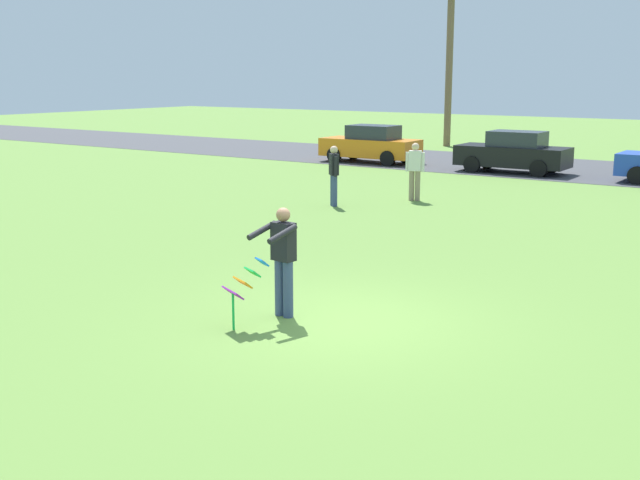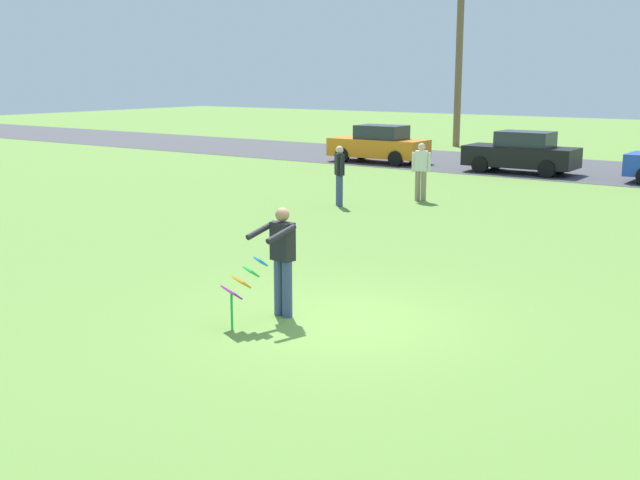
{
  "view_description": "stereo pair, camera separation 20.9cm",
  "coord_description": "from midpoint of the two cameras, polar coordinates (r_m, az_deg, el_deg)",
  "views": [
    {
      "loc": [
        6.44,
        -9.86,
        3.74
      ],
      "look_at": [
        -0.82,
        0.74,
        1.05
      ],
      "focal_mm": 44.69,
      "sensor_mm": 36.0,
      "label": 1
    },
    {
      "loc": [
        6.61,
        -9.74,
        3.74
      ],
      "look_at": [
        -0.82,
        0.74,
        1.05
      ],
      "focal_mm": 44.69,
      "sensor_mm": 36.0,
      "label": 2
    }
  ],
  "objects": [
    {
      "name": "ground_plane",
      "position": [
        12.35,
        1.63,
        -5.8
      ],
      "size": [
        120.0,
        120.0,
        0.0
      ],
      "primitive_type": "plane",
      "color": "olive"
    },
    {
      "name": "person_kite_flyer",
      "position": [
        12.35,
        -2.26,
        -1.24
      ],
      "size": [
        0.6,
        0.7,
        1.73
      ],
      "color": "#384772",
      "rests_on": "ground"
    },
    {
      "name": "kite_held",
      "position": [
        11.88,
        -5.13,
        -3.14
      ],
      "size": [
        0.6,
        0.72,
        1.04
      ],
      "color": "blue",
      "rests_on": "ground"
    },
    {
      "name": "parked_car_orange",
      "position": [
        34.29,
        4.42,
        6.83
      ],
      "size": [
        4.23,
        1.9,
        1.6
      ],
      "color": "orange",
      "rests_on": "ground"
    },
    {
      "name": "parked_car_black",
      "position": [
        31.51,
        14.43,
        6.05
      ],
      "size": [
        4.24,
        1.91,
        1.6
      ],
      "color": "black",
      "rests_on": "ground"
    },
    {
      "name": "person_walker_near",
      "position": [
        22.85,
        1.66,
        4.76
      ],
      "size": [
        0.44,
        0.42,
        1.73
      ],
      "color": "#384772",
      "rests_on": "ground"
    },
    {
      "name": "person_walker_far",
      "position": [
        23.99,
        7.49,
        5.0
      ],
      "size": [
        0.55,
        0.32,
        1.73
      ],
      "color": "gray",
      "rests_on": "ground"
    }
  ]
}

